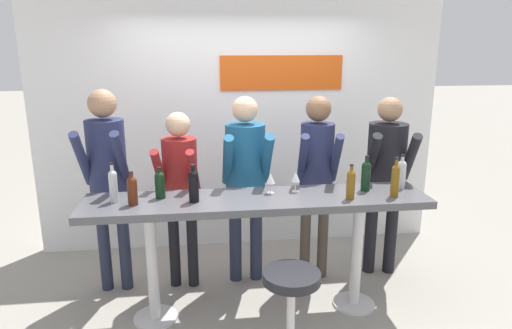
{
  "coord_description": "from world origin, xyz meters",
  "views": [
    {
      "loc": [
        -0.44,
        -3.41,
        2.21
      ],
      "look_at": [
        0.0,
        0.08,
        1.28
      ],
      "focal_mm": 32.0,
      "sensor_mm": 36.0,
      "label": 1
    }
  ],
  "objects": [
    {
      "name": "wine_glass_1",
      "position": [
        0.12,
        0.09,
        1.15
      ],
      "size": [
        0.07,
        0.07,
        0.18
      ],
      "color": "silver",
      "rests_on": "tasting_table"
    },
    {
      "name": "tasting_table",
      "position": [
        0.0,
        0.0,
        0.88
      ],
      "size": [
        2.74,
        0.56,
        1.03
      ],
      "color": "#4C4C51",
      "rests_on": "ground_plane"
    },
    {
      "name": "wine_bottle_4",
      "position": [
        -0.96,
        -0.05,
        1.15
      ],
      "size": [
        0.08,
        0.08,
        0.26
      ],
      "color": "#4C1E0F",
      "rests_on": "tasting_table"
    },
    {
      "name": "person_center",
      "position": [
        0.62,
        0.54,
        1.12
      ],
      "size": [
        0.41,
        0.55,
        1.76
      ],
      "rotation": [
        0.0,
        0.0,
        -0.12
      ],
      "color": "#473D33",
      "rests_on": "ground_plane"
    },
    {
      "name": "wine_bottle_6",
      "position": [
        -0.76,
        0.09,
        1.15
      ],
      "size": [
        0.08,
        0.08,
        0.25
      ],
      "color": "black",
      "rests_on": "tasting_table"
    },
    {
      "name": "wine_bottle_0",
      "position": [
        -1.11,
        0.04,
        1.17
      ],
      "size": [
        0.07,
        0.07,
        0.31
      ],
      "color": "#B7BCC1",
      "rests_on": "tasting_table"
    },
    {
      "name": "bar_stool",
      "position": [
        0.16,
        -0.6,
        0.45
      ],
      "size": [
        0.43,
        0.43,
        0.68
      ],
      "color": "silver",
      "rests_on": "ground_plane"
    },
    {
      "name": "back_wall",
      "position": [
        0.0,
        1.47,
        1.41
      ],
      "size": [
        4.34,
        0.12,
        2.81
      ],
      "color": "white",
      "rests_on": "ground_plane"
    },
    {
      "name": "wine_bottle_5",
      "position": [
        1.24,
        0.1,
        1.16
      ],
      "size": [
        0.07,
        0.07,
        0.29
      ],
      "color": "#B7BCC1",
      "rests_on": "tasting_table"
    },
    {
      "name": "person_left",
      "position": [
        -0.62,
        0.53,
        1.03
      ],
      "size": [
        0.42,
        0.53,
        1.64
      ],
      "rotation": [
        0.0,
        0.0,
        -0.15
      ],
      "color": "black",
      "rests_on": "ground_plane"
    },
    {
      "name": "wine_glass_0",
      "position": [
        0.33,
        0.11,
        1.15
      ],
      "size": [
        0.07,
        0.07,
        0.18
      ],
      "color": "silver",
      "rests_on": "tasting_table"
    },
    {
      "name": "wine_bottle_3",
      "position": [
        0.91,
        0.07,
        1.17
      ],
      "size": [
        0.08,
        0.08,
        0.3
      ],
      "color": "black",
      "rests_on": "tasting_table"
    },
    {
      "name": "wine_bottle_1",
      "position": [
        -0.5,
        -0.04,
        1.17
      ],
      "size": [
        0.08,
        0.08,
        0.3
      ],
      "color": "black",
      "rests_on": "tasting_table"
    },
    {
      "name": "person_center_right",
      "position": [
        1.3,
        0.55,
        1.08
      ],
      "size": [
        0.49,
        0.59,
        1.74
      ],
      "rotation": [
        0.0,
        0.0,
        -0.16
      ],
      "color": "black",
      "rests_on": "ground_plane"
    },
    {
      "name": "wine_bottle_2",
      "position": [
        1.09,
        -0.11,
        1.17
      ],
      "size": [
        0.07,
        0.07,
        0.32
      ],
      "color": "brown",
      "rests_on": "tasting_table"
    },
    {
      "name": "person_far_left",
      "position": [
        -1.24,
        0.54,
        1.17
      ],
      "size": [
        0.41,
        0.55,
        1.85
      ],
      "rotation": [
        0.0,
        0.0,
        -0.04
      ],
      "color": "#23283D",
      "rests_on": "ground_plane"
    },
    {
      "name": "wine_bottle_7",
      "position": [
        0.72,
        -0.13,
        1.16
      ],
      "size": [
        0.07,
        0.07,
        0.28
      ],
      "color": "brown",
      "rests_on": "tasting_table"
    },
    {
      "name": "person_center_left",
      "position": [
        -0.04,
        0.57,
        1.1
      ],
      "size": [
        0.43,
        0.55,
        1.77
      ],
      "rotation": [
        0.0,
        0.0,
        0.01
      ],
      "color": "#23283D",
      "rests_on": "ground_plane"
    },
    {
      "name": "ground_plane",
      "position": [
        0.0,
        0.0,
        0.0
      ],
      "size": [
        40.0,
        40.0,
        0.0
      ],
      "primitive_type": "plane",
      "color": "gray"
    }
  ]
}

